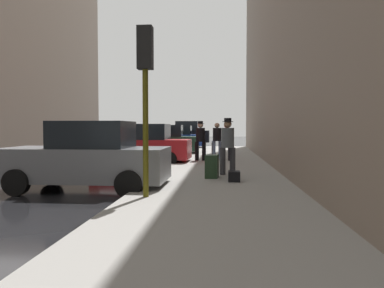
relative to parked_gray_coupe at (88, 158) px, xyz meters
name	(u,v)px	position (x,y,z in m)	size (l,w,h in m)	color
ground_plane	(4,185)	(-2.65, 0.61, -0.85)	(120.00, 120.00, 0.00)	black
sidewalk	(218,185)	(3.35, 0.61, -0.77)	(4.00, 40.00, 0.15)	gray
parked_gray_coupe	(88,158)	(0.00, 0.00, 0.00)	(4.21, 2.08, 1.79)	slate
parked_red_hatchback	(143,145)	(0.00, 6.84, 0.00)	(4.25, 2.15, 1.79)	#B2191E
parked_dark_green_sedan	(164,141)	(0.00, 12.58, 0.00)	(4.25, 2.15, 1.79)	#193828
parked_blue_sedan	(177,138)	(0.00, 19.06, 0.00)	(4.22, 2.09, 1.79)	navy
parked_black_suv	(185,134)	(0.00, 25.76, 0.18)	(4.62, 2.09, 2.25)	black
fire_hydrant	(184,153)	(1.80, 6.89, -0.35)	(0.42, 0.22, 0.70)	red
traffic_light	(145,74)	(1.85, -1.56, 1.91)	(0.32, 0.32, 3.60)	#514C0F
pedestrian_with_beanie	(228,143)	(3.65, 2.38, 0.29)	(0.53, 0.49, 1.78)	#333338
pedestrian_with_fedora	(200,139)	(2.50, 7.38, 0.29)	(0.52, 0.47, 1.78)	black
pedestrian_in_red_jacket	(226,139)	(3.66, 7.42, 0.26)	(0.52, 0.45, 1.71)	black
pedestrian_in_jeans	(217,139)	(3.23, 8.34, 0.26)	(0.52, 0.46, 1.71)	#728CB2
rolling_suitcase	(212,166)	(3.18, 1.58, -0.36)	(0.41, 0.59, 1.04)	black
duffel_bag	(234,176)	(3.80, 0.89, -0.56)	(0.32, 0.44, 0.28)	black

